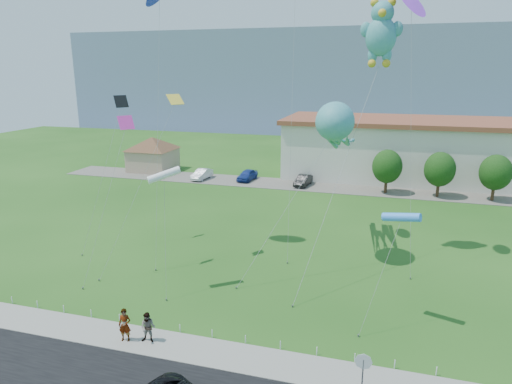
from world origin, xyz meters
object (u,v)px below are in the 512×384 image
Objects in this scene: parked_car_blue at (247,175)px; teddy_bear_kite at (381,31)px; pavilion at (153,151)px; pedestrian_left at (125,325)px; pedestrian_right at (148,328)px; octopus_kite at (337,129)px; parked_car_silver at (202,174)px; stop_sign at (363,366)px; parked_car_black at (303,180)px.

teddy_bear_kite is (17.12, -20.56, 16.79)m from parked_car_blue.
pavilion reaches higher than parked_car_blue.
pavilion is 4.78× the size of pedestrian_left.
octopus_kite reaches higher than pedestrian_right.
parked_car_silver is 0.98× the size of parked_car_blue.
pedestrian_right is at bearing -65.95° from parked_car_silver.
stop_sign is (33.50, -42.21, -1.15)m from pavilion.
teddy_bear_kite is at bearing 50.46° from pedestrian_right.
parked_car_black is at bearing 104.29° from stop_sign.
pavilion is 45.92m from pedestrian_left.
teddy_bear_kite reaches higher than parked_car_silver.
pedestrian_left reaches higher than parked_car_silver.
teddy_bear_kite is at bearing 92.21° from stop_sign.
pedestrian_right is at bearing -74.36° from parked_car_blue.
pavilion is 2.14× the size of parked_car_blue.
stop_sign is at bearing -87.79° from teddy_bear_kite.
stop_sign is 40.32m from parked_car_black.
pavilion is 5.23× the size of pedestrian_right.
stop_sign reaches higher than parked_car_black.
parked_car_silver is (-11.15, 37.57, -0.31)m from pedestrian_left.
pedestrian_left is at bearing -76.31° from parked_car_blue.
pedestrian_right is at bearing -116.95° from octopus_kite.
stop_sign is 0.13× the size of teddy_bear_kite.
pavilion is at bearing 165.22° from parked_car_silver.
octopus_kite is (8.13, 15.99, 9.31)m from pedestrian_right.
teddy_bear_kite is (10.95, 17.84, 16.61)m from pedestrian_right.
pedestrian_left is 39.18m from parked_car_silver.
teddy_bear_kite reaches higher than pavilion.
teddy_bear_kite reaches higher than octopus_kite.
pavilion reaches higher than pedestrian_left.
pedestrian_left is at bearing -120.16° from octopus_kite.
teddy_bear_kite is (12.25, 18.08, 16.52)m from pedestrian_left.
pedestrian_right is at bearing -61.87° from pavilion.
stop_sign is at bearing -52.46° from parked_car_silver.
pavilion is 39.56m from octopus_kite.
octopus_kite is 0.72× the size of teddy_bear_kite.
octopus_kite is at bearing -50.96° from parked_car_blue.
teddy_bear_kite is (9.21, -19.82, 16.84)m from parked_car_black.
parked_car_blue is at bearing 122.53° from octopus_kite.
stop_sign is at bearing -78.42° from octopus_kite.
parked_car_blue is (6.28, 1.08, 0.04)m from parked_car_silver.
pedestrian_left reaches higher than pedestrian_right.
octopus_kite reaches higher than stop_sign.
pedestrian_right reaches higher than parked_car_blue.
pedestrian_right is 39.35m from parked_car_silver.
parked_car_black is 24.53m from octopus_kite.
parked_car_blue is at bearing -8.73° from pavilion.
stop_sign is 43.64m from parked_car_blue.
parked_car_black is at bearing 1.15° from parked_car_blue.
parked_car_blue is at bearing 15.35° from parked_car_silver.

